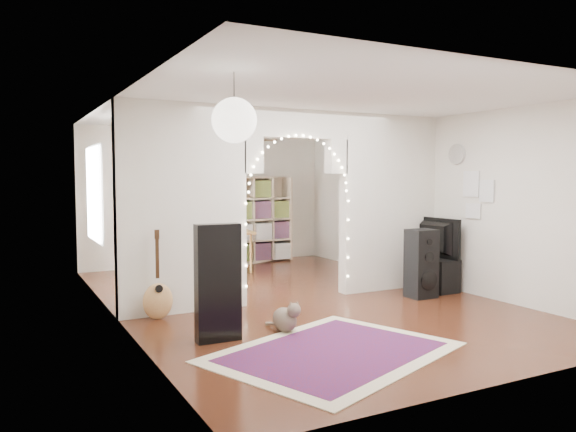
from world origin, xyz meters
name	(u,v)px	position (x,y,z in m)	size (l,w,h in m)	color
floor	(295,299)	(0.00, 0.00, 0.00)	(7.50, 7.50, 0.00)	black
ceiling	(295,110)	(0.00, 0.00, 2.70)	(5.00, 7.50, 0.02)	white
wall_back	(207,197)	(0.00, 3.75, 1.35)	(5.00, 0.02, 2.70)	silver
wall_front	(508,225)	(0.00, -3.75, 1.35)	(5.00, 0.02, 2.70)	silver
wall_left	(115,210)	(-2.50, 0.00, 1.35)	(0.02, 7.50, 2.70)	silver
wall_right	(430,202)	(2.50, 0.00, 1.35)	(0.02, 7.50, 2.70)	silver
divider_wall	(295,200)	(0.00, 0.00, 1.42)	(5.00, 0.20, 2.70)	silver
fairy_lights	(300,191)	(0.00, -0.13, 1.55)	(1.64, 0.04, 1.60)	#FFEABF
window	(94,194)	(-2.47, 1.80, 1.50)	(0.04, 1.20, 1.40)	white
wall_clock	(457,154)	(2.48, -0.60, 2.10)	(0.31, 0.31, 0.03)	white
picture_frames	(476,194)	(2.48, -1.00, 1.50)	(0.02, 0.50, 0.70)	white
paper_lantern	(234,120)	(-1.90, -2.40, 2.25)	(0.40, 0.40, 0.40)	white
ceiling_fan	(241,139)	(0.00, 2.00, 2.40)	(1.10, 1.10, 0.30)	#AB9239
area_rug	(334,352)	(-0.84, -2.37, 0.01)	(2.34, 1.75, 0.02)	maroon
guitar_case	(218,283)	(-1.72, -1.46, 0.63)	(0.48, 0.16, 1.26)	black
acoustic_guitar	(158,286)	(-2.05, -0.25, 0.41)	(0.39, 0.19, 0.94)	tan
tabby_cat	(286,318)	(-0.91, -1.47, 0.15)	(0.33, 0.58, 0.38)	brown
floor_speaker	(421,264)	(1.67, -0.77, 0.50)	(0.39, 0.35, 1.00)	black
media_console	(428,273)	(2.20, -0.32, 0.25)	(0.40, 1.00, 0.50)	black
tv	(429,237)	(2.20, -0.32, 0.81)	(1.07, 0.14, 0.62)	black
bookcase	(250,219)	(0.84, 3.50, 0.88)	(1.72, 0.44, 1.76)	beige
dining_table	(219,235)	(-0.16, 2.68, 0.68)	(1.29, 0.94, 0.76)	brown
flower_vase	(219,226)	(-0.16, 2.68, 0.85)	(0.18, 0.18, 0.19)	silver
dining_chair_left	(202,285)	(-1.26, 0.44, 0.24)	(0.50, 0.52, 0.47)	#4B3E25
dining_chair_right	(222,256)	(0.04, 3.04, 0.24)	(0.51, 0.53, 0.48)	#4B3E25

